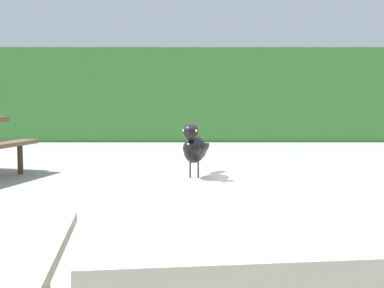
{
  "coord_description": "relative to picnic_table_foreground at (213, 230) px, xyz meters",
  "views": [
    {
      "loc": [
        -0.48,
        -1.44,
        1.02
      ],
      "look_at": [
        -0.47,
        0.42,
        0.84
      ],
      "focal_mm": 47.88,
      "sensor_mm": 36.0,
      "label": 1
    }
  ],
  "objects": [
    {
      "name": "hedge_wall",
      "position": [
        0.4,
        10.61,
        0.48
      ],
      "size": [
        28.0,
        2.29,
        2.06
      ],
      "primitive_type": "cube",
      "color": "#428438",
      "rests_on": "ground"
    },
    {
      "name": "bird_grackle",
      "position": [
        -0.07,
        -0.02,
        0.29
      ],
      "size": [
        0.11,
        0.28,
        0.18
      ],
      "color": "black",
      "rests_on": "picnic_table_foreground"
    },
    {
      "name": "picnic_table_foreground",
      "position": [
        0.0,
        0.0,
        0.0
      ],
      "size": [
        1.87,
        1.89,
        0.74
      ],
      "color": "#B2A893",
      "rests_on": "ground"
    }
  ]
}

